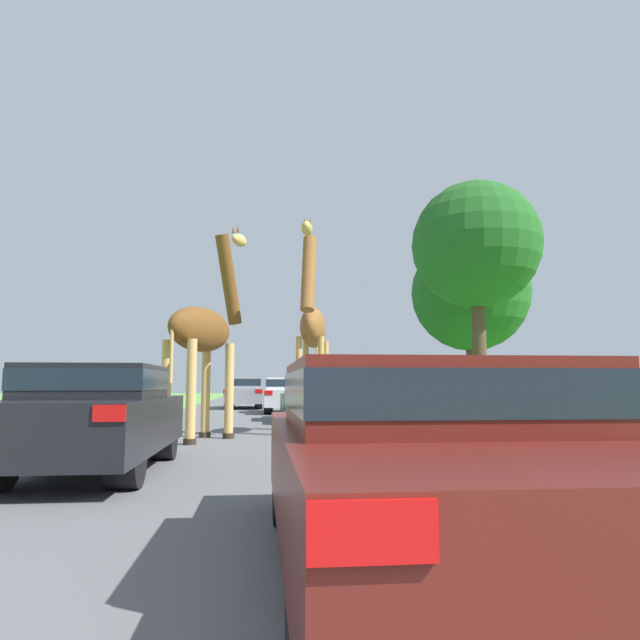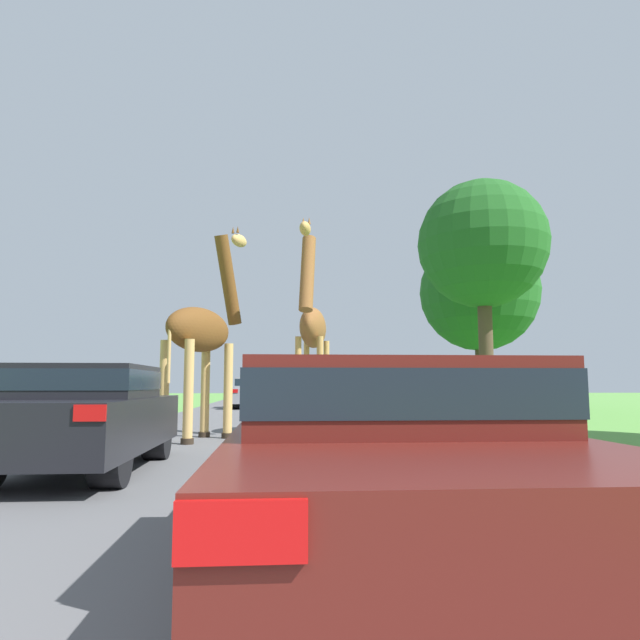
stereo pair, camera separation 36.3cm
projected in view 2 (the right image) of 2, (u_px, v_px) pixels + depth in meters
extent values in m
cube|color=#5B5B5E|center=(263.00, 408.00, 28.63)|extent=(6.83, 120.00, 0.00)
cylinder|color=tan|center=(320.00, 386.00, 12.86)|extent=(0.14, 0.14, 2.25)
cylinder|color=#2D2319|center=(320.00, 435.00, 12.74)|extent=(0.19, 0.19, 0.09)
cylinder|color=tan|center=(298.00, 386.00, 12.92)|extent=(0.14, 0.14, 2.25)
cylinder|color=#2D2319|center=(298.00, 434.00, 12.79)|extent=(0.19, 0.19, 0.09)
cylinder|color=tan|center=(327.00, 386.00, 14.25)|extent=(0.14, 0.14, 2.25)
cylinder|color=#2D2319|center=(327.00, 430.00, 14.13)|extent=(0.19, 0.19, 0.09)
cylinder|color=tan|center=(307.00, 386.00, 14.31)|extent=(0.14, 0.14, 2.25)
cylinder|color=#2D2319|center=(306.00, 429.00, 14.18)|extent=(0.19, 0.19, 0.09)
ellipsoid|color=brown|center=(313.00, 328.00, 13.74)|extent=(0.96, 2.09, 0.97)
cylinder|color=brown|center=(307.00, 273.00, 12.84)|extent=(0.47, 0.91, 1.84)
ellipsoid|color=tan|center=(305.00, 229.00, 12.56)|extent=(0.34, 0.60, 0.30)
cylinder|color=tan|center=(318.00, 356.00, 14.61)|extent=(0.05, 0.05, 1.24)
cone|color=brown|center=(309.00, 221.00, 12.74)|extent=(0.07, 0.07, 0.16)
cone|color=brown|center=(303.00, 221.00, 12.76)|extent=(0.07, 0.07, 0.16)
cylinder|color=tan|center=(205.00, 390.00, 12.66)|extent=(0.19, 0.19, 2.05)
cylinder|color=#2D2319|center=(204.00, 435.00, 12.55)|extent=(0.25, 0.25, 0.12)
cylinder|color=tan|center=(228.00, 391.00, 12.40)|extent=(0.19, 0.19, 2.05)
cylinder|color=#2D2319|center=(227.00, 436.00, 12.29)|extent=(0.25, 0.25, 0.12)
cylinder|color=tan|center=(164.00, 391.00, 11.42)|extent=(0.19, 0.19, 2.05)
cylinder|color=#2D2319|center=(162.00, 440.00, 11.31)|extent=(0.25, 0.25, 0.12)
cylinder|color=tan|center=(188.00, 391.00, 11.17)|extent=(0.19, 0.19, 2.05)
cylinder|color=#2D2319|center=(187.00, 441.00, 11.06)|extent=(0.25, 0.25, 0.12)
ellipsoid|color=brown|center=(199.00, 330.00, 12.06)|extent=(1.58, 2.06, 0.95)
cylinder|color=brown|center=(228.00, 280.00, 13.15)|extent=(0.73, 0.96, 2.07)
ellipsoid|color=tan|center=(239.00, 241.00, 13.65)|extent=(0.48, 0.61, 0.30)
cylinder|color=tan|center=(169.00, 354.00, 11.15)|extent=(0.07, 0.07, 1.13)
cone|color=brown|center=(233.00, 230.00, 13.56)|extent=(0.07, 0.07, 0.16)
cone|color=brown|center=(238.00, 229.00, 13.50)|extent=(0.07, 0.07, 0.16)
cube|color=#561914|center=(382.00, 479.00, 3.59)|extent=(1.84, 4.32, 0.64)
cube|color=#561914|center=(381.00, 395.00, 3.65)|extent=(1.65, 1.94, 0.41)
cube|color=#19232D|center=(380.00, 392.00, 3.65)|extent=(1.67, 1.96, 0.25)
cube|color=red|center=(241.00, 532.00, 1.41)|extent=(0.33, 0.03, 0.15)
cylinder|color=black|center=(267.00, 489.00, 4.78)|extent=(0.37, 0.57, 0.57)
cylinder|color=black|center=(439.00, 486.00, 4.90)|extent=(0.37, 0.57, 0.57)
cylinder|color=black|center=(257.00, 609.00, 2.22)|extent=(0.37, 0.57, 0.57)
cylinder|color=black|center=(618.00, 598.00, 2.33)|extent=(0.37, 0.57, 0.57)
cube|color=black|center=(85.00, 424.00, 7.61)|extent=(1.74, 4.17, 0.69)
cube|color=black|center=(87.00, 382.00, 7.67)|extent=(1.57, 1.88, 0.44)
cube|color=#19232D|center=(87.00, 380.00, 7.68)|extent=(1.58, 1.90, 0.26)
cube|color=red|center=(90.00, 413.00, 5.62)|extent=(0.31, 0.03, 0.16)
cylinder|color=black|center=(65.00, 438.00, 8.76)|extent=(0.35, 0.67, 0.67)
cylinder|color=black|center=(157.00, 437.00, 8.87)|extent=(0.35, 0.67, 0.67)
cylinder|color=black|center=(111.00, 458.00, 6.39)|extent=(0.35, 0.67, 0.67)
cube|color=gray|center=(252.00, 396.00, 28.35)|extent=(1.79, 4.55, 0.69)
cube|color=gray|center=(253.00, 383.00, 28.42)|extent=(1.61, 2.05, 0.55)
cube|color=#19232D|center=(253.00, 382.00, 28.42)|extent=(1.63, 2.07, 0.33)
cube|color=red|center=(234.00, 391.00, 26.05)|extent=(0.32, 0.03, 0.17)
cube|color=red|center=(266.00, 391.00, 26.17)|extent=(0.32, 0.03, 0.17)
cylinder|color=black|center=(240.00, 401.00, 29.61)|extent=(0.36, 0.63, 0.63)
cylinder|color=black|center=(267.00, 401.00, 29.72)|extent=(0.36, 0.63, 0.63)
cylinder|color=black|center=(236.00, 402.00, 26.90)|extent=(0.36, 0.63, 0.63)
cylinder|color=black|center=(266.00, 402.00, 27.01)|extent=(0.36, 0.63, 0.63)
cube|color=#144C28|center=(317.00, 403.00, 18.49)|extent=(1.95, 4.54, 0.56)
cube|color=#144C28|center=(317.00, 385.00, 18.56)|extent=(1.76, 2.04, 0.58)
cube|color=#19232D|center=(317.00, 385.00, 18.56)|extent=(1.78, 2.06, 0.35)
cube|color=red|center=(294.00, 399.00, 16.20)|extent=(0.35, 0.03, 0.13)
cube|color=red|center=(350.00, 399.00, 16.32)|extent=(0.35, 0.03, 0.13)
cylinder|color=black|center=(292.00, 409.00, 19.76)|extent=(0.39, 0.65, 0.65)
cylinder|color=black|center=(336.00, 409.00, 19.87)|extent=(0.39, 0.65, 0.65)
cylinder|color=black|center=(294.00, 413.00, 17.06)|extent=(0.39, 0.65, 0.65)
cylinder|color=black|center=(346.00, 412.00, 17.18)|extent=(0.39, 0.65, 0.65)
cube|color=silver|center=(291.00, 398.00, 23.57)|extent=(1.74, 4.01, 0.67)
cube|color=silver|center=(292.00, 384.00, 23.63)|extent=(1.56, 1.81, 0.49)
cube|color=#19232D|center=(292.00, 383.00, 23.63)|extent=(1.58, 1.82, 0.29)
cube|color=red|center=(274.00, 393.00, 21.54)|extent=(0.31, 0.03, 0.16)
cube|color=red|center=(312.00, 393.00, 21.65)|extent=(0.31, 0.03, 0.16)
cylinder|color=black|center=(275.00, 404.00, 24.67)|extent=(0.35, 0.67, 0.67)
cylinder|color=black|center=(307.00, 404.00, 24.78)|extent=(0.35, 0.67, 0.67)
cylinder|color=black|center=(275.00, 406.00, 22.29)|extent=(0.35, 0.67, 0.67)
cylinder|color=black|center=(310.00, 406.00, 22.39)|extent=(0.35, 0.67, 0.67)
cylinder|color=#4C3828|center=(481.00, 358.00, 28.32)|extent=(0.60, 0.60, 4.91)
sphere|color=#1E561E|center=(479.00, 292.00, 28.70)|extent=(5.93, 5.93, 5.93)
cylinder|color=#4C3828|center=(486.00, 338.00, 21.47)|extent=(0.54, 0.54, 5.79)
sphere|color=#1E561E|center=(483.00, 244.00, 21.88)|extent=(4.94, 4.94, 4.94)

